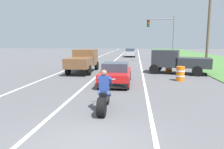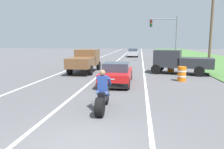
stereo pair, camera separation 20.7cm
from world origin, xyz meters
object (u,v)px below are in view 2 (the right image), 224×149
distant_car_far_ahead (133,53)px  motorcycle_with_rider (103,96)px  pickup_truck_left_lane_brown (85,60)px  traffic_light_mast_near (168,32)px  construction_barrel_mid (171,67)px  sports_car_red (117,74)px  construction_barrel_nearest (182,74)px  pickup_truck_right_shoulder_dark_grey (179,61)px

distant_car_far_ahead → motorcycle_with_rider: bearing=-90.2°
pickup_truck_left_lane_brown → traffic_light_mast_near: bearing=52.6°
traffic_light_mast_near → construction_barrel_mid: traffic_light_mast_near is taller
sports_car_red → construction_barrel_nearest: (4.31, 1.47, -0.13)m
motorcycle_with_rider → construction_barrel_nearest: size_ratio=2.21×
traffic_light_mast_near → construction_barrel_nearest: 14.73m
pickup_truck_left_lane_brown → construction_barrel_mid: 7.60m
motorcycle_with_rider → construction_barrel_nearest: bearing=58.6°
sports_car_red → construction_barrel_nearest: bearing=18.9°
pickup_truck_right_shoulder_dark_grey → construction_barrel_nearest: bearing=-96.3°
pickup_truck_right_shoulder_dark_grey → construction_barrel_nearest: (-0.38, -3.46, -0.60)m
construction_barrel_mid → distant_car_far_ahead: (-3.97, 19.17, 0.27)m
motorcycle_with_rider → pickup_truck_right_shoulder_dark_grey: size_ratio=0.43×
traffic_light_mast_near → distant_car_far_ahead: (-4.82, 9.14, -3.17)m
motorcycle_with_rider → construction_barrel_nearest: (4.24, 6.95, -0.09)m
pickup_truck_left_lane_brown → pickup_truck_right_shoulder_dark_grey: same height
pickup_truck_left_lane_brown → distant_car_far_ahead: (3.55, 20.10, -0.33)m
pickup_truck_right_shoulder_dark_grey → motorcycle_with_rider: bearing=-113.9°
pickup_truck_right_shoulder_dark_grey → traffic_light_mast_near: bearing=88.3°
pickup_truck_left_lane_brown → construction_barrel_mid: size_ratio=4.80×
pickup_truck_right_shoulder_dark_grey → traffic_light_mast_near: traffic_light_mast_near is taller
construction_barrel_mid → sports_car_red: bearing=-126.0°
motorcycle_with_rider → distant_car_far_ahead: (0.13, 30.40, 0.18)m
construction_barrel_nearest → distant_car_far_ahead: bearing=99.9°
construction_barrel_nearest → construction_barrel_mid: same height
pickup_truck_left_lane_brown → construction_barrel_nearest: size_ratio=4.80×
construction_barrel_nearest → distant_car_far_ahead: (-4.11, 23.45, 0.27)m
motorcycle_with_rider → pickup_truck_right_shoulder_dark_grey: 11.40m
traffic_light_mast_near → distant_car_far_ahead: bearing=117.8°
construction_barrel_mid → construction_barrel_nearest: bearing=-88.1°
sports_car_red → pickup_truck_right_shoulder_dark_grey: (4.69, 4.93, 0.48)m
sports_car_red → distant_car_far_ahead: bearing=89.5°
pickup_truck_left_lane_brown → pickup_truck_right_shoulder_dark_grey: size_ratio=0.93×
sports_car_red → construction_barrel_nearest: 4.56m
motorcycle_with_rider → traffic_light_mast_near: 22.08m
pickup_truck_left_lane_brown → distant_car_far_ahead: pickup_truck_left_lane_brown is taller
motorcycle_with_rider → sports_car_red: (-0.07, 5.48, 0.04)m
traffic_light_mast_near → sports_car_red: bearing=-107.6°
construction_barrel_nearest → pickup_truck_left_lane_brown: bearing=156.3°
construction_barrel_nearest → construction_barrel_mid: (-0.14, 4.28, 0.00)m
pickup_truck_left_lane_brown → motorcycle_with_rider: bearing=-71.6°
traffic_light_mast_near → distant_car_far_ahead: traffic_light_mast_near is taller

